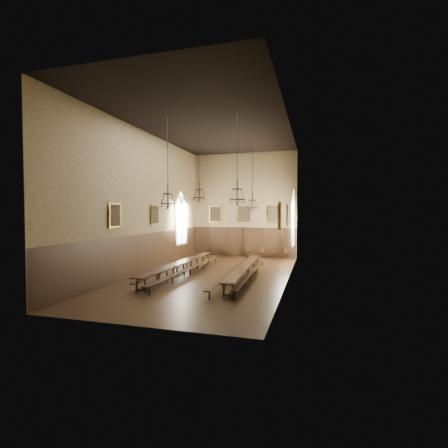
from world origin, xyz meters
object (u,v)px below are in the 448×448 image
at_px(bench_left_inner, 190,270).
at_px(chair_2, 226,253).
at_px(bench_right_outer, 252,274).
at_px(chair_4, 248,254).
at_px(bench_right_inner, 233,272).
at_px(chair_7, 285,256).
at_px(bench_left_outer, 173,269).
at_px(chandelier_front_left, 168,198).
at_px(chair_5, 261,254).
at_px(chandelier_back_left, 199,194).
at_px(chandelier_front_right, 237,194).
at_px(chair_0, 205,253).
at_px(chair_6, 273,255).
at_px(table_right, 245,272).
at_px(chandelier_back_right, 252,202).
at_px(chair_1, 215,253).
at_px(table_left, 181,268).

bearing_deg(bench_left_inner, chair_2, 90.73).
height_order(bench_left_inner, bench_right_outer, bench_left_inner).
height_order(chair_2, chair_4, chair_4).
relative_size(bench_right_outer, chair_4, 10.13).
relative_size(bench_right_inner, chair_7, 12.40).
bearing_deg(bench_left_outer, chandelier_front_left, -71.36).
xyz_separation_m(bench_left_outer, chair_5, (4.13, 8.64, 0.01)).
xyz_separation_m(bench_right_outer, chandelier_back_left, (-4.25, 2.71, 4.85)).
distance_m(bench_right_outer, chandelier_front_right, 4.98).
distance_m(bench_left_outer, chair_0, 8.63).
bearing_deg(chair_4, chair_6, -16.28).
bearing_deg(bench_right_outer, bench_left_inner, -178.92).
relative_size(chair_5, chandelier_back_left, 0.23).
distance_m(table_right, chandelier_back_left, 6.72).
distance_m(bench_left_outer, chandelier_back_right, 6.67).
distance_m(bench_left_outer, bench_right_inner, 3.89).
xyz_separation_m(chair_7, chandelier_front_right, (-1.54, -10.65, 4.57)).
bearing_deg(chair_0, chair_5, 15.41).
distance_m(chair_6, chandelier_back_left, 8.92).
distance_m(bench_right_outer, chair_6, 8.78).
xyz_separation_m(bench_left_outer, chair_2, (1.06, 8.62, -0.02)).
relative_size(chair_0, chandelier_back_left, 0.21).
xyz_separation_m(chandelier_back_left, chandelier_front_left, (0.08, -5.13, -0.49)).
bearing_deg(chandelier_back_right, chair_6, 84.80).
height_order(chair_1, chandelier_front_left, chandelier_front_left).
relative_size(chair_5, chair_7, 1.12).
relative_size(bench_right_inner, chair_5, 11.05).
xyz_separation_m(chair_2, chandelier_back_left, (-0.30, -5.97, 4.87)).
bearing_deg(chandelier_front_left, table_left, 97.50).
bearing_deg(chandelier_front_left, bench_right_outer, 30.22).
bearing_deg(bench_left_outer, chair_4, 70.82).
distance_m(chandelier_front_left, chandelier_front_right, 3.77).
xyz_separation_m(chair_2, chair_5, (3.07, 0.03, 0.03)).
relative_size(chandelier_back_left, chandelier_back_right, 0.86).
distance_m(chandelier_back_right, chandelier_front_left, 6.17).
height_order(table_right, bench_right_inner, table_right).
bearing_deg(chair_1, chair_4, 0.88).
xyz_separation_m(bench_right_inner, chair_7, (2.22, 8.71, -0.05)).
distance_m(bench_left_outer, chandelier_front_left, 5.09).
bearing_deg(chair_7, chandelier_back_left, -112.49).
xyz_separation_m(table_left, bench_left_outer, (-0.53, 0.12, -0.11)).
relative_size(bench_right_inner, chair_0, 12.05).
bearing_deg(chandelier_front_right, chair_6, 87.20).
xyz_separation_m(chair_2, chair_4, (1.94, -0.00, 0.03)).
distance_m(bench_right_outer, chair_7, 8.74).
bearing_deg(chandelier_back_left, chair_4, 69.43).
xyz_separation_m(chair_2, chandelier_front_left, (-0.22, -11.10, 4.38)).
bearing_deg(chandelier_front_right, chair_7, 81.79).
relative_size(table_left, bench_left_inner, 0.95).
height_order(bench_left_inner, chandelier_back_left, chandelier_back_left).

